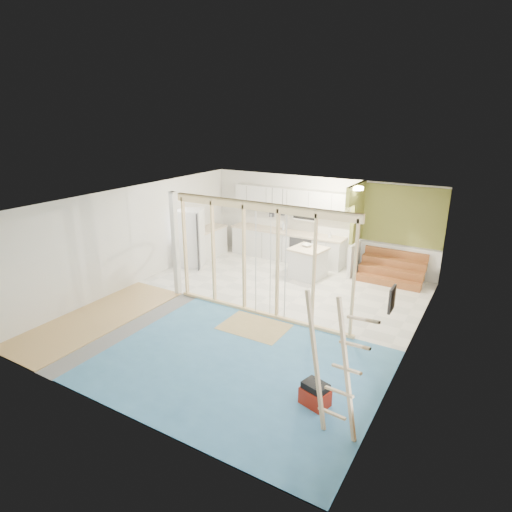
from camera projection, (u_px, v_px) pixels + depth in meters
The scene contains 17 objects.
room at pixel (249, 258), 9.44m from camera, with size 7.01×8.01×2.61m.
floor_overlays at pixel (253, 311), 9.87m from camera, with size 7.00×8.00×0.03m.
stud_frame at pixel (240, 245), 9.46m from camera, with size 4.66×0.14×2.60m.
base_cabinets at pixel (261, 245), 13.22m from camera, with size 4.45×2.24×0.93m.
upper_cabinets at pixel (291, 202), 12.79m from camera, with size 3.60×0.41×0.85m.
green_partition at pixel (383, 246), 11.56m from camera, with size 2.25×1.51×2.60m.
pot_rack at pixel (277, 210), 10.91m from camera, with size 0.52×0.52×0.72m.
sheathing_panel at pixel (383, 337), 6.13m from camera, with size 0.02×4.00×2.60m, color #A38058.
electrical_panel at pixel (392, 299), 6.54m from camera, with size 0.04×0.30×0.40m, color #37373C.
ceiling_light at pixel (357, 188), 10.82m from camera, with size 0.32×0.32×0.08m, color #FFEABF.
fridge at pixel (191, 238), 12.56m from camera, with size 0.99×0.95×1.71m.
island at pixel (308, 263), 11.75m from camera, with size 1.00×1.00×0.86m.
bowl at pixel (307, 245), 11.76m from camera, with size 0.27×0.27×0.07m, color silver.
soap_bottle_a at pixel (283, 226), 13.11m from camera, with size 0.10×0.10×0.27m, color #B2BAC7.
soap_bottle_b at pixel (330, 235), 12.30m from camera, with size 0.08×0.08×0.18m, color silver.
toolbox at pixel (315, 395), 6.65m from camera, with size 0.49×0.42×0.40m.
ladder at pixel (335, 367), 5.86m from camera, with size 1.09×0.21×2.05m.
Camera 1 is at (4.67, -7.61, 4.36)m, focal length 30.00 mm.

